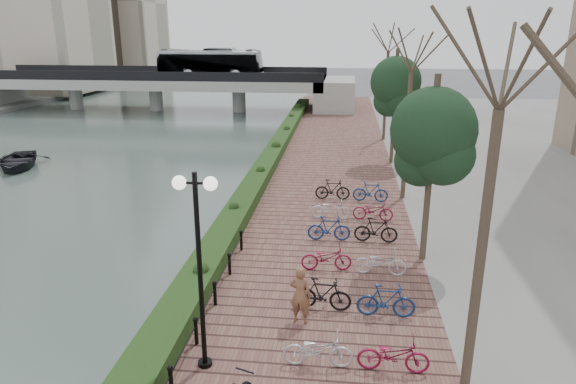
# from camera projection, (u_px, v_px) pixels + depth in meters

# --- Properties ---
(river_water) EXTENTS (30.00, 130.00, 0.02)m
(river_water) POSITION_uv_depth(u_px,v_px,m) (57.00, 153.00, 36.12)
(river_water) COLOR #45564F
(river_water) RESTS_ON ground
(promenade) EXTENTS (8.00, 75.00, 0.50)m
(promenade) POSITION_uv_depth(u_px,v_px,m) (322.00, 191.00, 26.97)
(promenade) COLOR brown
(promenade) RESTS_ON ground
(hedge) EXTENTS (1.10, 56.00, 0.60)m
(hedge) POSITION_uv_depth(u_px,v_px,m) (265.00, 167.00, 29.52)
(hedge) COLOR #1E3A15
(hedge) RESTS_ON promenade
(chain_fence) EXTENTS (0.10, 14.10, 0.70)m
(chain_fence) POSITION_uv_depth(u_px,v_px,m) (185.00, 355.00, 12.38)
(chain_fence) COLOR black
(chain_fence) RESTS_ON promenade
(lamppost) EXTENTS (1.02, 0.32, 4.91)m
(lamppost) POSITION_uv_depth(u_px,v_px,m) (198.00, 231.00, 11.52)
(lamppost) COLOR black
(lamppost) RESTS_ON promenade
(pedestrian) EXTENTS (0.70, 0.54, 1.70)m
(pedestrian) POSITION_uv_depth(u_px,v_px,m) (300.00, 295.00, 14.19)
(pedestrian) COLOR brown
(pedestrian) RESTS_ON promenade
(bicycle_parking) EXTENTS (2.40, 14.69, 1.00)m
(bicycle_parking) POSITION_uv_depth(u_px,v_px,m) (353.00, 246.00, 18.32)
(bicycle_parking) COLOR silver
(bicycle_parking) RESTS_ON promenade
(street_trees) EXTENTS (3.20, 37.12, 6.80)m
(street_trees) POSITION_uv_depth(u_px,v_px,m) (416.00, 149.00, 20.94)
(street_trees) COLOR #34271E
(street_trees) RESTS_ON promenade
(bridge) EXTENTS (36.00, 10.77, 6.50)m
(bridge) POSITION_uv_depth(u_px,v_px,m) (166.00, 79.00, 53.91)
(bridge) COLOR #A1A09C
(bridge) RESTS_ON ground
(boat) EXTENTS (4.72, 5.46, 0.95)m
(boat) POSITION_uv_depth(u_px,v_px,m) (17.00, 161.00, 32.10)
(boat) COLOR black
(boat) RESTS_ON river_water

